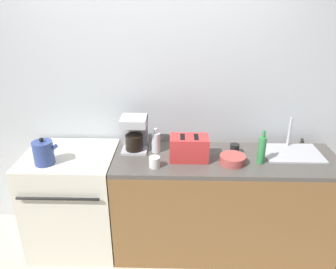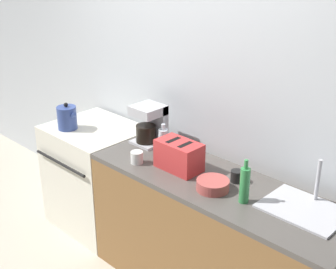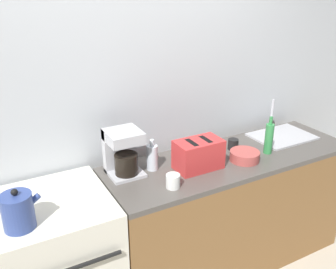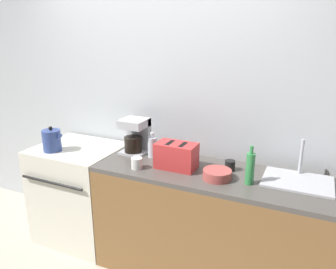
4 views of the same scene
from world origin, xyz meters
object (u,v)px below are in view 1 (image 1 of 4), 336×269
Objects in this scene: cup_white at (155,162)px; cup_black at (235,149)px; toaster at (189,148)px; kettle at (44,153)px; bottle_clear at (156,142)px; stove at (75,199)px; bottle_green at (262,150)px; bowl at (233,159)px; coffee_maker at (135,132)px.

cup_white is 1.10× the size of cup_black.
cup_white is at bearing -152.90° from toaster.
bottle_clear is (0.88, 0.24, -0.01)m from kettle.
stove is 0.59m from kettle.
cup_white reaches higher than stove.
cup_black is (1.56, 0.23, -0.06)m from kettle.
bottle_clear is at bearing 168.13° from bottle_green.
toaster is at bearing -162.18° from cup_black.
bowl is at bearing -176.50° from bottle_green.
bottle_clear is (-0.28, 0.13, -0.01)m from toaster.
cup_black is (-0.18, 0.17, -0.08)m from bottle_green.
bottle_green is 0.24m from bowl.
stove is 4.06× the size of kettle.
coffee_maker reaches higher than bowl.
coffee_maker reaches higher than bottle_clear.
bottle_green is at bearing -11.87° from bottle_clear.
bowl is at bearing -17.13° from bottle_clear.
stove is at bearing -174.07° from bottle_clear.
bottle_green reaches higher than bowl.
bottle_clear is at bearing 154.74° from toaster.
cup_black is (0.86, -0.05, -0.12)m from coffee_maker.
bottle_clear is (0.19, -0.05, -0.07)m from coffee_maker.
cup_white is 0.42× the size of bowl.
cup_white is at bearing -88.82° from bottle_clear.
kettle reaches higher than toaster.
kettle reaches higher than bottle_clear.
bottle_green is at bearing 6.18° from cup_white.
coffee_maker is 0.86m from bowl.
kettle is 0.75× the size of coffee_maker.
cup_white is (0.19, -0.32, -0.11)m from coffee_maker.
bottle_clear is at bearing 91.18° from cup_white.
kettle is 0.75m from coffee_maker.
cup_black is at bearing 8.59° from kettle.
coffee_maker is 0.87m from cup_black.
cup_white is at bearing -172.85° from bowl.
bottle_green is 0.86m from cup_white.
cup_white is 0.63m from bowl.
kettle reaches higher than cup_white.
bottle_green reaches higher than kettle.
bottle_green reaches higher than bottle_clear.
bowl is (0.82, -0.24, -0.12)m from coffee_maker.
toaster is at bearing -3.07° from stove.
bottle_green reaches higher than cup_white.
bottle_green is at bearing 3.50° from bowl.
bowl is at bearing -4.87° from stove.
kettle is 0.73× the size of toaster.
bottle_clear reaches higher than bowl.
cup_white is (0.75, -0.20, 0.49)m from stove.
bottle_clear reaches higher than cup_white.
bowl is at bearing -16.39° from coffee_maker.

